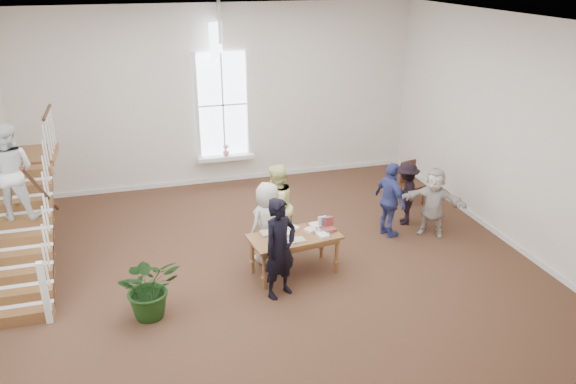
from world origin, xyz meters
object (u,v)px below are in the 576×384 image
object	(u,v)px
woman_cluster_c	(433,202)
side_chair	(410,180)
police_officer	(280,248)
woman_cluster_b	(406,193)
elderly_woman	(268,223)
person_yellow	(276,207)
woman_cluster_a	(390,200)
floor_plant	(150,286)
library_table	(296,239)

from	to	relation	value
woman_cluster_c	side_chair	world-z (taller)	woman_cluster_c
police_officer	woman_cluster_b	distance (m)	3.96
police_officer	side_chair	distance (m)	5.05
side_chair	elderly_woman	bearing A→B (deg)	-171.13
person_yellow	side_chair	bearing A→B (deg)	161.25
elderly_woman	woman_cluster_a	bearing A→B (deg)	161.77
woman_cluster_a	floor_plant	distance (m)	5.24
woman_cluster_c	side_chair	bearing A→B (deg)	116.22
police_officer	library_table	bearing A→B (deg)	27.22
woman_cluster_a	floor_plant	size ratio (longest dim) A/B	1.46
person_yellow	woman_cluster_b	world-z (taller)	person_yellow
library_table	person_yellow	world-z (taller)	person_yellow
person_yellow	floor_plant	size ratio (longest dim) A/B	1.59
police_officer	floor_plant	size ratio (longest dim) A/B	1.64
woman_cluster_b	side_chair	distance (m)	1.19
library_table	woman_cluster_b	xyz separation A→B (m)	(2.92, 1.36, 0.03)
floor_plant	police_officer	bearing A→B (deg)	0.50
police_officer	woman_cluster_c	xyz separation A→B (m)	(3.70, 1.37, -0.16)
police_officer	woman_cluster_a	size ratio (longest dim) A/B	1.12
library_table	side_chair	world-z (taller)	side_chair
elderly_woman	side_chair	size ratio (longest dim) A/B	1.55
person_yellow	woman_cluster_a	size ratio (longest dim) A/B	1.09
police_officer	woman_cluster_c	bearing A→B (deg)	-6.12
person_yellow	side_chair	xyz separation A→B (m)	(3.64, 1.26, -0.29)
elderly_woman	woman_cluster_a	xyz separation A→B (m)	(2.70, 0.32, 0.00)
elderly_woman	woman_cluster_b	distance (m)	3.39
woman_cluster_c	woman_cluster_b	bearing A→B (deg)	152.59
person_yellow	side_chair	world-z (taller)	person_yellow
person_yellow	woman_cluster_a	world-z (taller)	person_yellow
elderly_woman	side_chair	xyz separation A→B (m)	(3.94, 1.76, -0.22)
floor_plant	side_chair	bearing A→B (deg)	25.96
woman_cluster_b	woman_cluster_c	bearing A→B (deg)	46.38
woman_cluster_c	woman_cluster_a	bearing A→B (deg)	-154.71
elderly_woman	woman_cluster_b	world-z (taller)	elderly_woman
police_officer	woman_cluster_a	world-z (taller)	police_officer
library_table	side_chair	xyz separation A→B (m)	(3.55, 2.35, -0.10)
library_table	elderly_woman	xyz separation A→B (m)	(-0.39, 0.59, 0.12)
library_table	side_chair	bearing A→B (deg)	26.35
woman_cluster_a	side_chair	world-z (taller)	woman_cluster_a
elderly_woman	woman_cluster_c	distance (m)	3.60
woman_cluster_a	woman_cluster_b	bearing A→B (deg)	-63.67
police_officer	woman_cluster_c	size ratio (longest dim) A/B	1.22
library_table	floor_plant	xyz separation A→B (m)	(-2.67, -0.68, -0.13)
woman_cluster_a	person_yellow	bearing A→B (deg)	75.22
woman_cluster_b	woman_cluster_c	distance (m)	0.72
person_yellow	woman_cluster_b	distance (m)	3.02
woman_cluster_b	floor_plant	distance (m)	5.95
woman_cluster_c	floor_plant	xyz separation A→B (m)	(-5.89, -1.39, -0.19)
library_table	person_yellow	size ratio (longest dim) A/B	0.98
woman_cluster_a	woman_cluster_b	size ratio (longest dim) A/B	1.13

